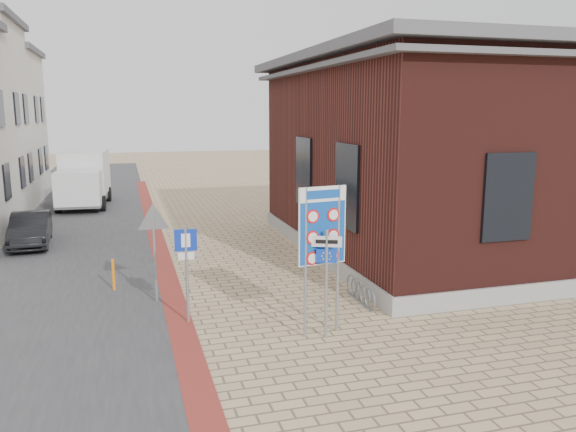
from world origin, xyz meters
TOP-DOWN VIEW (x-y plane):
  - ground at (0.00, 0.00)m, footprint 120.00×120.00m
  - road_strip at (-5.50, 15.00)m, footprint 7.00×60.00m
  - curb_strip at (-2.00, 10.00)m, footprint 0.60×40.00m
  - brick_building at (8.99, 7.00)m, footprint 13.00×13.00m
  - bike_rack at (2.65, 2.20)m, footprint 0.08×1.80m
  - sedan at (-6.50, 11.43)m, footprint 1.50×3.76m
  - box_truck at (-5.11, 20.08)m, footprint 2.59×5.55m
  - border_sign at (0.97, 0.50)m, footprint 1.13×0.23m
  - essen_sign at (1.00, 0.30)m, footprint 0.62×0.29m
  - parking_sign at (-1.80, 2.00)m, footprint 0.51×0.07m
  - yield_sign at (-2.43, 3.66)m, footprint 0.91×0.07m
  - bollard at (-3.50, 5.00)m, footprint 0.10×0.10m

SIDE VIEW (x-z plane):
  - ground at x=0.00m, z-range 0.00..0.00m
  - road_strip at x=-5.50m, z-range 0.00..0.02m
  - curb_strip at x=-2.00m, z-range 0.00..0.03m
  - bike_rack at x=2.65m, z-range -0.04..0.56m
  - bollard at x=-3.50m, z-range 0.00..0.90m
  - sedan at x=-6.50m, z-range 0.00..1.22m
  - box_truck at x=-5.11m, z-range 0.05..2.88m
  - parking_sign at x=-1.80m, z-range 0.40..2.72m
  - essen_sign at x=1.00m, z-range 0.39..2.81m
  - yield_sign at x=-2.43m, z-range 0.69..3.26m
  - border_sign at x=0.97m, z-range 0.75..4.07m
  - brick_building at x=8.99m, z-range 0.09..6.89m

